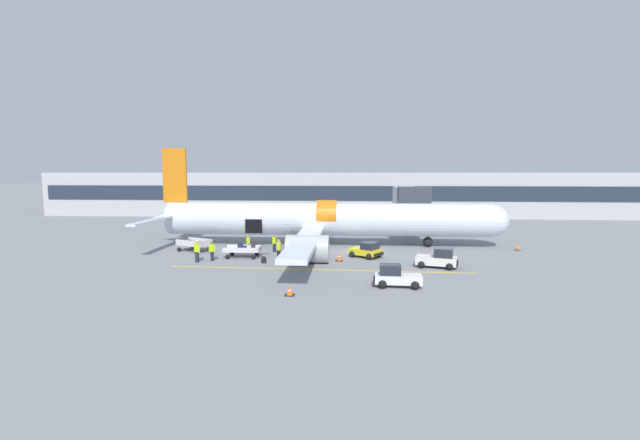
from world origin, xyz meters
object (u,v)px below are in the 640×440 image
(baggage_tug_mid, at_px, (396,277))
(baggage_tug_rear, at_px, (438,259))
(airplane, at_px, (322,220))
(ground_crew_loader_b, at_px, (287,245))
(ground_crew_loader_a, at_px, (248,243))
(suitcase_on_tarmac_upright, at_px, (264,260))
(ground_crew_driver, at_px, (274,243))
(baggage_tug_lead, at_px, (367,250))
(ground_crew_marshal, at_px, (197,251))
(baggage_cart_queued, at_px, (195,245))
(ground_crew_helper, at_px, (212,251))
(baggage_cart_loading, at_px, (244,251))
(ground_crew_supervisor, at_px, (279,249))

(baggage_tug_mid, relative_size, baggage_tug_rear, 0.92)
(airplane, relative_size, ground_crew_loader_b, 20.65)
(ground_crew_loader_a, xyz_separation_m, suitcase_on_tarmac_upright, (2.50, -4.98, -0.60))
(ground_crew_loader_b, distance_m, ground_crew_driver, 2.22)
(baggage_tug_lead, height_order, ground_crew_marshal, ground_crew_marshal)
(suitcase_on_tarmac_upright, bearing_deg, baggage_cart_queued, 147.54)
(airplane, xyz_separation_m, ground_crew_helper, (-8.84, -8.37, -1.72))
(baggage_cart_loading, xyz_separation_m, ground_crew_driver, (2.26, 2.72, 0.31))
(baggage_cart_loading, distance_m, ground_crew_marshal, 4.12)
(airplane, xyz_separation_m, ground_crew_driver, (-4.29, -3.95, -1.72))
(ground_crew_marshal, bearing_deg, baggage_tug_lead, 12.53)
(baggage_cart_loading, bearing_deg, airplane, 45.55)
(baggage_cart_queued, height_order, ground_crew_loader_b, ground_crew_loader_b)
(ground_crew_loader_a, distance_m, ground_crew_supervisor, 4.81)
(ground_crew_supervisor, distance_m, suitcase_on_tarmac_upright, 2.04)
(baggage_tug_lead, relative_size, baggage_tug_mid, 0.98)
(baggage_tug_mid, xyz_separation_m, baggage_tug_rear, (3.93, 6.02, 0.05))
(ground_crew_driver, height_order, ground_crew_helper, ground_crew_driver)
(ground_crew_loader_b, height_order, ground_crew_driver, ground_crew_loader_b)
(airplane, distance_m, baggage_cart_loading, 9.57)
(baggage_tug_lead, relative_size, ground_crew_supervisor, 1.80)
(ground_crew_marshal, relative_size, suitcase_on_tarmac_upright, 3.19)
(baggage_cart_loading, bearing_deg, ground_crew_helper, -143.39)
(baggage_tug_rear, height_order, ground_crew_helper, ground_crew_helper)
(ground_crew_loader_a, relative_size, ground_crew_supervisor, 0.91)
(ground_crew_loader_a, bearing_deg, ground_crew_helper, -115.40)
(ground_crew_helper, distance_m, ground_crew_marshal, 1.26)
(ground_crew_loader_a, distance_m, ground_crew_helper, 4.83)
(ground_crew_marshal, bearing_deg, ground_crew_supervisor, 14.29)
(baggage_tug_rear, relative_size, ground_crew_helper, 2.09)
(baggage_tug_mid, distance_m, ground_crew_supervisor, 12.36)
(baggage_tug_lead, xyz_separation_m, ground_crew_loader_a, (-11.13, 1.84, 0.24))
(baggage_tug_mid, bearing_deg, ground_crew_marshal, 157.55)
(baggage_cart_loading, relative_size, ground_crew_loader_a, 2.60)
(baggage_cart_loading, relative_size, ground_crew_loader_b, 2.35)
(ground_crew_loader_b, bearing_deg, ground_crew_marshal, -154.35)
(baggage_tug_rear, xyz_separation_m, ground_crew_supervisor, (-13.15, 2.22, 0.24))
(baggage_cart_queued, bearing_deg, ground_crew_loader_b, -9.46)
(baggage_tug_mid, distance_m, ground_crew_loader_b, 13.26)
(ground_crew_marshal, height_order, suitcase_on_tarmac_upright, ground_crew_marshal)
(baggage_cart_loading, xyz_separation_m, ground_crew_loader_b, (3.72, 1.05, 0.36))
(baggage_tug_lead, xyz_separation_m, ground_crew_helper, (-13.20, -2.53, 0.27))
(baggage_tug_mid, relative_size, baggage_cart_queued, 0.80)
(baggage_tug_mid, relative_size, ground_crew_helper, 1.93)
(baggage_tug_mid, bearing_deg, ground_crew_loader_a, 137.69)
(ground_crew_marshal, bearing_deg, baggage_tug_mid, -22.45)
(baggage_tug_rear, bearing_deg, baggage_cart_loading, 170.05)
(baggage_tug_mid, bearing_deg, baggage_cart_queued, 147.32)
(baggage_cart_queued, xyz_separation_m, ground_crew_loader_b, (9.12, -1.52, 0.33))
(baggage_tug_rear, xyz_separation_m, ground_crew_loader_b, (-12.69, 3.93, 0.25))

